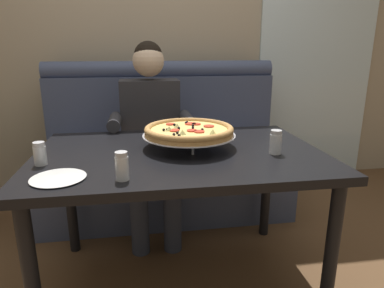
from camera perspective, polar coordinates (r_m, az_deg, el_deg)
ground_plane at (r=2.01m, az=-1.91°, el=-21.88°), size 16.00×16.00×0.00m
back_wall_with_window at (r=3.09m, az=-5.83°, el=19.02°), size 6.00×0.12×2.80m
window_panel at (r=3.43m, az=20.74°, el=17.81°), size 1.10×0.02×2.80m
booth_bench at (r=2.65m, az=-4.50°, el=-2.43°), size 1.82×0.78×1.13m
dining_table at (r=1.68m, az=-2.11°, el=-3.81°), size 1.38×0.92×0.74m
diner_main at (r=2.30m, az=-6.91°, el=2.76°), size 0.54×0.64×1.27m
pizza at (r=1.70m, az=-0.52°, el=2.22°), size 0.47×0.47×0.12m
shaker_parmesan at (r=1.59m, az=-24.27°, el=-1.76°), size 0.05×0.05×0.10m
shaker_pepper_flakes at (r=1.31m, az=-11.73°, el=-4.01°), size 0.05×0.05×0.11m
shaker_oregano at (r=1.65m, az=13.92°, el=0.05°), size 0.06×0.06×0.11m
plate_near_left at (r=1.40m, az=-21.67°, el=-5.11°), size 0.21×0.21×0.02m
patio_chair at (r=4.24m, az=14.61°, el=5.82°), size 0.41×0.40×0.86m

